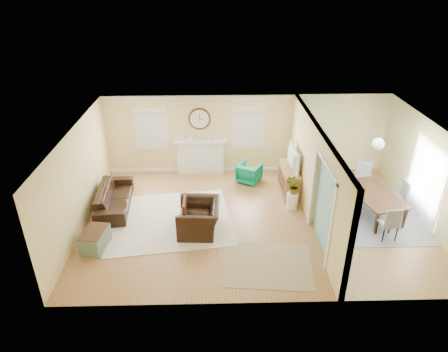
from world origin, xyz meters
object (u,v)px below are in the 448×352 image
(credenza, at_px, (289,180))
(dining_table, at_px, (373,204))
(sofa, at_px, (114,198))
(eames_chair, at_px, (199,218))
(green_chair, at_px, (249,173))

(credenza, height_order, dining_table, credenza)
(sofa, height_order, eames_chair, eames_chair)
(green_chair, distance_m, credenza, 1.33)
(credenza, relative_size, dining_table, 0.75)
(eames_chair, distance_m, dining_table, 4.80)
(credenza, bearing_deg, dining_table, -31.68)
(dining_table, bearing_deg, credenza, 44.49)
(green_chair, height_order, dining_table, dining_table)
(sofa, bearing_deg, eames_chair, -120.73)
(sofa, xyz_separation_m, dining_table, (7.17, -0.52, 0.01))
(eames_chair, relative_size, credenza, 0.87)
(sofa, xyz_separation_m, credenza, (5.07, 0.77, 0.09))
(sofa, relative_size, dining_table, 1.17)
(eames_chair, bearing_deg, dining_table, 100.83)
(green_chair, height_order, credenza, credenza)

